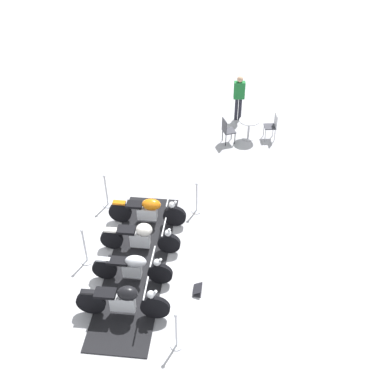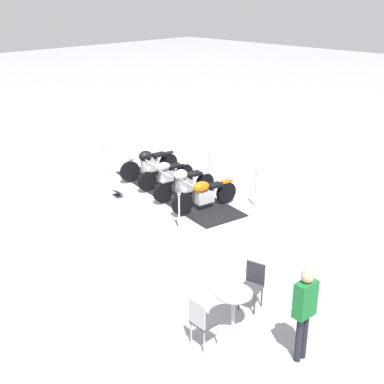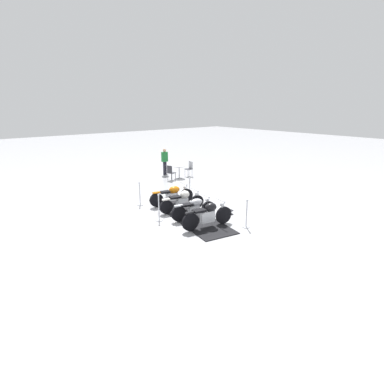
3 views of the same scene
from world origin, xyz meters
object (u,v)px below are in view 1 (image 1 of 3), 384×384
at_px(motorcycle_black, 124,300).
at_px(bystander_person, 239,94).
at_px(cafe_chair_near_table, 227,130).
at_px(motorcycle_cream, 141,237).
at_px(stanchion_right_front, 176,335).
at_px(stanchion_left_mid, 86,251).
at_px(cafe_chair_across_table, 272,125).
at_px(motorcycle_chrome, 133,267).
at_px(stanchion_left_rear, 107,195).
at_px(cafe_table, 249,125).
at_px(motorcycle_copper, 148,211).
at_px(info_placard, 198,290).
at_px(stanchion_right_rear, 197,202).

xyz_separation_m(motorcycle_black, bystander_person, (-8.80, 4.03, 0.52)).
bearing_deg(cafe_chair_near_table, motorcycle_cream, -133.27).
relative_size(motorcycle_cream, stanchion_right_front, 1.89).
bearing_deg(bystander_person, stanchion_left_mid, -31.29).
bearing_deg(cafe_chair_across_table, stanchion_left_mid, 44.54).
xyz_separation_m(motorcycle_chrome, cafe_chair_across_table, (-6.31, 4.82, 0.08)).
bearing_deg(bystander_person, cafe_chair_near_table, -17.25).
height_order(stanchion_left_rear, cafe_table, stanchion_left_rear).
distance_m(motorcycle_copper, stanchion_left_mid, 2.12).
relative_size(motorcycle_cream, motorcycle_copper, 0.97).
distance_m(stanchion_right_front, info_placard, 1.64).
bearing_deg(motorcycle_cream, cafe_chair_near_table, 70.23).
relative_size(stanchion_left_rear, cafe_chair_across_table, 1.15).
bearing_deg(motorcycle_copper, info_placard, -55.16).
xyz_separation_m(stanchion_left_rear, info_placard, (3.54, 2.39, -0.32)).
height_order(info_placard, bystander_person, bystander_person).
xyz_separation_m(motorcycle_chrome, cafe_table, (-6.34, 4.00, 0.09)).
bearing_deg(motorcycle_chrome, info_placard, -6.56).
distance_m(stanchion_left_mid, cafe_chair_across_table, 8.21).
xyz_separation_m(motorcycle_copper, info_placard, (2.61, 1.16, -0.43)).
distance_m(motorcycle_copper, stanchion_right_front, 4.13).
bearing_deg(motorcycle_black, motorcycle_cream, 89.26).
bearing_deg(cafe_chair_near_table, stanchion_right_rear, -123.89).
bearing_deg(motorcycle_copper, stanchion_right_front, -71.38).
bearing_deg(cafe_chair_across_table, cafe_table, -0.00).
distance_m(motorcycle_copper, cafe_chair_near_table, 4.91).
relative_size(cafe_table, cafe_chair_near_table, 0.82).
bearing_deg(stanchion_left_mid, stanchion_left_rear, 169.43).
bearing_deg(cafe_chair_across_table, stanchion_right_rear, 53.44).
bearing_deg(bystander_person, stanchion_right_front, -11.63).
bearing_deg(stanchion_left_rear, motorcycle_copper, 52.67).
height_order(motorcycle_copper, stanchion_right_front, stanchion_right_front).
distance_m(motorcycle_black, info_placard, 1.91).
relative_size(cafe_chair_across_table, bystander_person, 0.56).
bearing_deg(bystander_person, motorcycle_copper, -26.56).
distance_m(stanchion_right_rear, cafe_chair_near_table, 3.86).
xyz_separation_m(info_placard, cafe_table, (-6.83, 2.43, 0.52)).
height_order(info_placard, cafe_chair_near_table, cafe_chair_near_table).
bearing_deg(stanchion_right_front, info_placard, 157.98).
xyz_separation_m(motorcycle_copper, cafe_chair_across_table, (-4.19, 4.42, 0.08)).
height_order(motorcycle_black, stanchion_left_mid, stanchion_left_mid).
xyz_separation_m(motorcycle_black, motorcycle_cream, (-2.12, 0.39, -0.05)).
height_order(stanchion_right_rear, cafe_chair_across_table, stanchion_right_rear).
height_order(cafe_chair_near_table, bystander_person, bystander_person).
xyz_separation_m(motorcycle_black, cafe_chair_near_table, (-7.22, 3.38, -0.00)).
bearing_deg(bystander_person, motorcycle_cream, -23.70).
bearing_deg(stanchion_right_rear, stanchion_left_mid, -59.82).
distance_m(stanchion_right_rear, info_placard, 3.07).
height_order(motorcycle_copper, info_placard, motorcycle_copper).
distance_m(motorcycle_black, stanchion_right_front, 1.48).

